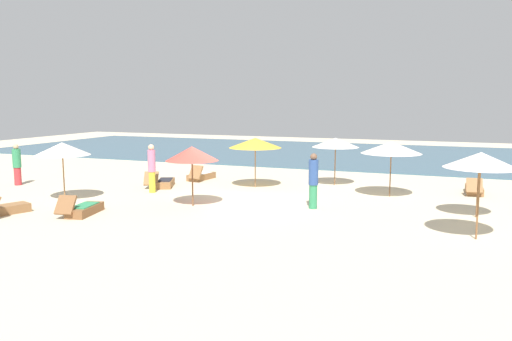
{
  "coord_description": "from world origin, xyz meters",
  "views": [
    {
      "loc": [
        7.21,
        -16.42,
        3.67
      ],
      "look_at": [
        0.59,
        0.49,
        1.1
      ],
      "focal_mm": 35.83,
      "sensor_mm": 36.0,
      "label": 1
    }
  ],
  "objects_px": {
    "umbrella_2": "(192,154)",
    "lounger_3": "(474,189)",
    "umbrella_6": "(480,159)",
    "lounger_5": "(3,209)",
    "lounger_2": "(164,183)",
    "lounger_0": "(201,176)",
    "lounger_1": "(83,209)",
    "umbrella_1": "(62,149)",
    "person_0": "(17,165)",
    "umbrella_5": "(255,143)",
    "umbrella_0": "(481,160)",
    "person_3": "(152,168)",
    "umbrella_4": "(391,147)",
    "umbrella_3": "(336,143)",
    "person_2": "(313,180)"
  },
  "relations": [
    {
      "from": "umbrella_2",
      "to": "lounger_3",
      "type": "xyz_separation_m",
      "value": [
        9.1,
        6.0,
        -1.64
      ]
    },
    {
      "from": "umbrella_6",
      "to": "lounger_5",
      "type": "bearing_deg",
      "value": -160.08
    },
    {
      "from": "umbrella_2",
      "to": "lounger_2",
      "type": "distance_m",
      "value": 4.5
    },
    {
      "from": "lounger_0",
      "to": "lounger_3",
      "type": "xyz_separation_m",
      "value": [
        11.48,
        0.83,
        -0.0
      ]
    },
    {
      "from": "lounger_0",
      "to": "lounger_1",
      "type": "relative_size",
      "value": 0.97
    },
    {
      "from": "umbrella_1",
      "to": "person_0",
      "type": "xyz_separation_m",
      "value": [
        -4.14,
        1.84,
        -0.99
      ]
    },
    {
      "from": "lounger_0",
      "to": "person_0",
      "type": "distance_m",
      "value": 7.82
    },
    {
      "from": "umbrella_5",
      "to": "lounger_0",
      "type": "relative_size",
      "value": 1.27
    },
    {
      "from": "umbrella_1",
      "to": "lounger_2",
      "type": "bearing_deg",
      "value": 63.3
    },
    {
      "from": "umbrella_5",
      "to": "umbrella_6",
      "type": "xyz_separation_m",
      "value": [
        8.4,
        -2.54,
        -0.03
      ]
    },
    {
      "from": "umbrella_0",
      "to": "person_3",
      "type": "distance_m",
      "value": 12.0
    },
    {
      "from": "umbrella_4",
      "to": "umbrella_6",
      "type": "height_order",
      "value": "umbrella_4"
    },
    {
      "from": "lounger_5",
      "to": "umbrella_5",
      "type": "bearing_deg",
      "value": 53.51
    },
    {
      "from": "umbrella_6",
      "to": "umbrella_1",
      "type": "bearing_deg",
      "value": -169.84
    },
    {
      "from": "lounger_1",
      "to": "person_3",
      "type": "height_order",
      "value": "person_3"
    },
    {
      "from": "umbrella_1",
      "to": "lounger_2",
      "type": "distance_m",
      "value": 4.53
    },
    {
      "from": "person_0",
      "to": "person_3",
      "type": "distance_m",
      "value": 6.33
    },
    {
      "from": "lounger_3",
      "to": "umbrella_2",
      "type": "bearing_deg",
      "value": -146.6
    },
    {
      "from": "umbrella_0",
      "to": "lounger_1",
      "type": "height_order",
      "value": "umbrella_0"
    },
    {
      "from": "lounger_2",
      "to": "lounger_3",
      "type": "distance_m",
      "value": 12.43
    },
    {
      "from": "lounger_2",
      "to": "umbrella_1",
      "type": "bearing_deg",
      "value": -116.7
    },
    {
      "from": "lounger_3",
      "to": "umbrella_1",
      "type": "bearing_deg",
      "value": -154.04
    },
    {
      "from": "umbrella_0",
      "to": "lounger_3",
      "type": "relative_size",
      "value": 1.34
    },
    {
      "from": "umbrella_1",
      "to": "umbrella_3",
      "type": "height_order",
      "value": "umbrella_1"
    },
    {
      "from": "person_2",
      "to": "lounger_1",
      "type": "bearing_deg",
      "value": -151.48
    },
    {
      "from": "umbrella_2",
      "to": "umbrella_1",
      "type": "bearing_deg",
      "value": -170.77
    },
    {
      "from": "lounger_3",
      "to": "person_0",
      "type": "distance_m",
      "value": 18.77
    },
    {
      "from": "umbrella_2",
      "to": "lounger_1",
      "type": "distance_m",
      "value": 3.95
    },
    {
      "from": "person_0",
      "to": "person_2",
      "type": "relative_size",
      "value": 0.94
    },
    {
      "from": "umbrella_1",
      "to": "umbrella_4",
      "type": "distance_m",
      "value": 12.04
    },
    {
      "from": "umbrella_2",
      "to": "umbrella_4",
      "type": "height_order",
      "value": "umbrella_4"
    },
    {
      "from": "umbrella_4",
      "to": "lounger_1",
      "type": "xyz_separation_m",
      "value": [
        -8.72,
        -6.68,
        -1.68
      ]
    },
    {
      "from": "lounger_0",
      "to": "lounger_3",
      "type": "distance_m",
      "value": 11.51
    },
    {
      "from": "person_2",
      "to": "lounger_5",
      "type": "bearing_deg",
      "value": -153.43
    },
    {
      "from": "lounger_2",
      "to": "person_2",
      "type": "bearing_deg",
      "value": -15.1
    },
    {
      "from": "person_3",
      "to": "lounger_3",
      "type": "bearing_deg",
      "value": 20.22
    },
    {
      "from": "umbrella_1",
      "to": "person_2",
      "type": "height_order",
      "value": "umbrella_1"
    },
    {
      "from": "umbrella_0",
      "to": "person_2",
      "type": "distance_m",
      "value": 5.54
    },
    {
      "from": "umbrella_5",
      "to": "umbrella_2",
      "type": "bearing_deg",
      "value": -98.63
    },
    {
      "from": "umbrella_1",
      "to": "umbrella_4",
      "type": "height_order",
      "value": "umbrella_1"
    },
    {
      "from": "umbrella_6",
      "to": "lounger_1",
      "type": "bearing_deg",
      "value": -160.27
    },
    {
      "from": "umbrella_0",
      "to": "person_2",
      "type": "xyz_separation_m",
      "value": [
        -4.99,
        2.11,
        -1.14
      ]
    },
    {
      "from": "umbrella_2",
      "to": "person_0",
      "type": "bearing_deg",
      "value": 173.35
    },
    {
      "from": "lounger_2",
      "to": "person_3",
      "type": "height_order",
      "value": "person_3"
    },
    {
      "from": "umbrella_2",
      "to": "umbrella_5",
      "type": "height_order",
      "value": "umbrella_5"
    },
    {
      "from": "umbrella_0",
      "to": "lounger_5",
      "type": "xyz_separation_m",
      "value": [
        -13.95,
        -2.37,
        -1.92
      ]
    },
    {
      "from": "umbrella_1",
      "to": "person_3",
      "type": "xyz_separation_m",
      "value": [
        2.15,
        2.45,
        -0.89
      ]
    },
    {
      "from": "lounger_0",
      "to": "person_3",
      "type": "bearing_deg",
      "value": -95.14
    },
    {
      "from": "umbrella_4",
      "to": "lounger_3",
      "type": "relative_size",
      "value": 1.31
    },
    {
      "from": "lounger_1",
      "to": "lounger_3",
      "type": "relative_size",
      "value": 1.03
    }
  ]
}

